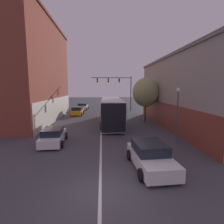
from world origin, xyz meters
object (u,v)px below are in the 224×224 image
Objects in this scene: bus at (111,110)px; street_tree_near at (146,92)px; parked_car_left_far at (83,106)px; traffic_signal_gantry at (118,85)px; hatchback_foreground at (150,156)px; parked_car_left_near at (77,111)px; parked_car_left_mid at (53,136)px; street_lamp at (177,111)px.

street_tree_near is at bearing -82.74° from bus.
traffic_signal_gantry is (7.44, -2.41, 4.49)m from parked_car_left_far.
hatchback_foreground is at bearing -162.52° from parked_car_left_far.
bus reaches higher than parked_car_left_near.
hatchback_foreground is 1.06× the size of parked_car_left_mid.
bus is at bearing 2.92° from hatchback_foreground.
parked_car_left_mid is (-6.91, 4.89, -0.06)m from hatchback_foreground.
street_lamp is at bearing -87.50° from street_tree_near.
hatchback_foreground is at bearing -102.65° from street_tree_near.
parked_car_left_mid is at bearing -176.31° from parked_car_left_far.
parked_car_left_near is at bearing -146.80° from traffic_signal_gantry.
bus is 13.20m from hatchback_foreground.
street_lamp reaches higher than bus.
street_lamp is (10.54, -16.32, 2.11)m from parked_car_left_near.
street_lamp is at bearing -146.09° from parked_car_left_near.
parked_car_left_far is 9.02m from traffic_signal_gantry.
traffic_signal_gantry is (0.48, 25.69, 4.46)m from hatchback_foreground.
hatchback_foreground is 14.29m from street_tree_near.
street_tree_near is at bearing 92.50° from street_lamp.
street_tree_near reaches higher than bus.
hatchback_foreground reaches higher than parked_car_left_near.
hatchback_foreground is 26.08m from traffic_signal_gantry.
street_lamp is 9.24m from street_tree_near.
bus reaches higher than parked_car_left_far.
bus is 2.63× the size of street_lamp.
street_lamp is at bearing -152.73° from parked_car_left_far.
traffic_signal_gantry is 12.46m from street_tree_near.
street_lamp reaches higher than parked_car_left_mid.
parked_car_left_near is 0.66× the size of street_tree_near.
parked_car_left_near is 10.11m from traffic_signal_gantry.
parked_car_left_near is 19.54m from street_lamp.
street_tree_near reaches higher than parked_car_left_mid.
hatchback_foreground is 0.55× the size of traffic_signal_gantry.
parked_car_left_far is at bearing 124.51° from street_tree_near.
hatchback_foreground is at bearing -171.98° from bus.
traffic_signal_gantry reaches higher than street_lamp.
traffic_signal_gantry reaches higher than parked_car_left_mid.
street_lamp is (10.40, -23.69, 2.10)m from parked_car_left_far.
street_tree_near reaches higher than street_lamp.
street_tree_near is at bearing -124.26° from parked_car_left_near.
parked_car_left_mid is 10.58m from street_lamp.
street_tree_near is (9.95, 8.66, 3.41)m from parked_car_left_mid.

